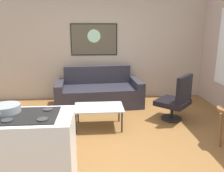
% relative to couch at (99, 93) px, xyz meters
% --- Properties ---
extents(ground, '(6.40, 6.40, 0.04)m').
position_rel_couch_xyz_m(ground, '(0.14, -1.82, -0.31)').
color(ground, brown).
extents(back_wall, '(6.40, 0.05, 2.80)m').
position_rel_couch_xyz_m(back_wall, '(0.14, 0.61, 1.11)').
color(back_wall, '#B3A18E').
rests_on(back_wall, ground).
extents(couch, '(2.06, 1.07, 0.89)m').
position_rel_couch_xyz_m(couch, '(0.00, 0.00, 0.00)').
color(couch, '#2B2933').
rests_on(couch, ground).
extents(coffee_table, '(0.90, 0.58, 0.41)m').
position_rel_couch_xyz_m(coffee_table, '(-0.03, -1.29, 0.08)').
color(coffee_table, silver).
rests_on(coffee_table, ground).
extents(armchair, '(0.81, 0.82, 0.94)m').
position_rel_couch_xyz_m(armchair, '(1.51, -1.07, 0.15)').
color(armchair, black).
rests_on(armchair, ground).
extents(kitchen_counter, '(1.40, 0.61, 0.96)m').
position_rel_couch_xyz_m(kitchen_counter, '(-1.04, -2.98, 0.18)').
color(kitchen_counter, silver).
rests_on(kitchen_counter, ground).
extents(mixing_bowl, '(0.29, 0.29, 0.09)m').
position_rel_couch_xyz_m(mixing_bowl, '(-1.05, -2.87, 0.69)').
color(mixing_bowl, gray).
rests_on(mixing_bowl, kitchen_counter).
extents(wall_painting, '(1.16, 0.03, 0.78)m').
position_rel_couch_xyz_m(wall_painting, '(-0.09, 0.57, 1.23)').
color(wall_painting, black).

